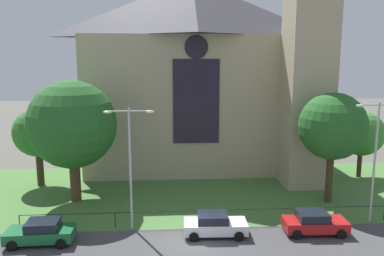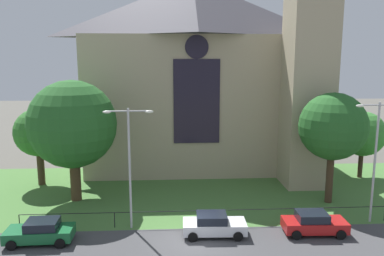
% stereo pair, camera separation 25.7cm
% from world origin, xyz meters
% --- Properties ---
extents(ground, '(160.00, 160.00, 0.00)m').
position_xyz_m(ground, '(0.00, 10.00, 0.00)').
color(ground, '#56544C').
extents(grass_verge, '(120.00, 20.00, 0.01)m').
position_xyz_m(grass_verge, '(0.00, 8.00, 0.00)').
color(grass_verge, '#477538').
rests_on(grass_verge, ground).
extents(church_building, '(23.20, 16.20, 26.00)m').
position_xyz_m(church_building, '(2.02, 18.56, 10.27)').
color(church_building, tan).
rests_on(church_building, ground).
extents(iron_railing, '(26.13, 0.07, 1.13)m').
position_xyz_m(iron_railing, '(1.24, 2.50, 0.96)').
color(iron_railing, black).
rests_on(iron_railing, ground).
extents(tree_right_near, '(5.44, 5.44, 9.09)m').
position_xyz_m(tree_right_near, '(11.71, 6.42, 6.34)').
color(tree_right_near, '#423021').
rests_on(tree_right_near, ground).
extents(tree_right_far, '(4.40, 4.40, 6.64)m').
position_xyz_m(tree_right_far, '(17.65, 12.91, 4.43)').
color(tree_right_far, '#423021').
rests_on(tree_right_far, ground).
extents(tree_left_far, '(4.43, 4.43, 7.23)m').
position_xyz_m(tree_left_far, '(-13.48, 12.50, 4.96)').
color(tree_left_far, '#423021').
rests_on(tree_left_far, ground).
extents(tree_left_near, '(7.19, 7.19, 10.06)m').
position_xyz_m(tree_left_near, '(-9.24, 8.19, 6.43)').
color(tree_left_near, '#4C3823').
rests_on(tree_left_near, ground).
extents(streetlamp_near, '(3.37, 0.26, 8.46)m').
position_xyz_m(streetlamp_near, '(-4.10, 2.40, 5.36)').
color(streetlamp_near, '#B2B2B7').
rests_on(streetlamp_near, ground).
extents(streetlamp_far, '(3.37, 0.26, 8.75)m').
position_xyz_m(streetlamp_far, '(13.15, 2.40, 5.52)').
color(streetlamp_far, '#B2B2B7').
rests_on(streetlamp_far, ground).
extents(parked_car_green, '(4.25, 2.12, 1.51)m').
position_xyz_m(parked_car_green, '(-9.71, 0.51, 0.74)').
color(parked_car_green, '#196033').
rests_on(parked_car_green, ground).
extents(parked_car_white, '(4.26, 2.14, 1.51)m').
position_xyz_m(parked_car_white, '(1.54, 0.89, 0.74)').
color(parked_car_white, silver).
rests_on(parked_car_white, ground).
extents(parked_car_red, '(4.27, 2.16, 1.51)m').
position_xyz_m(parked_car_red, '(8.33, 0.75, 0.74)').
color(parked_car_red, '#B21919').
rests_on(parked_car_red, ground).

